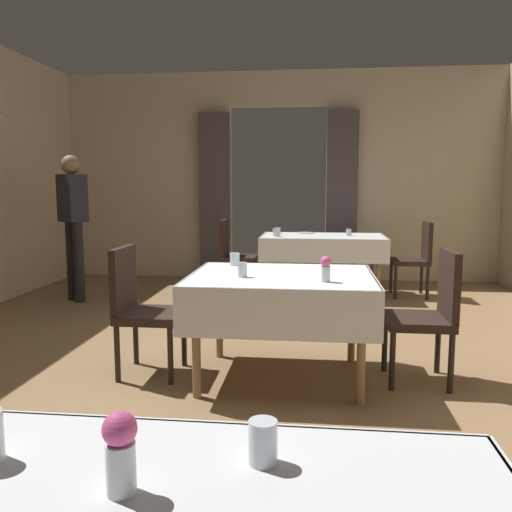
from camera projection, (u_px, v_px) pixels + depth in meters
name	position (u px, v px, depth m)	size (l,w,h in m)	color
ground	(236.00, 379.00, 3.72)	(10.08, 10.08, 0.00)	olive
wall_back	(278.00, 176.00, 7.64)	(6.40, 0.27, 3.00)	beige
dining_table_mid	(282.00, 289.00, 3.66)	(1.28, 1.06, 0.75)	olive
dining_table_far	(323.00, 243.00, 6.54)	(1.54, 0.89, 0.75)	olive
chair_mid_right	(430.00, 310.00, 3.60)	(0.44, 0.44, 0.93)	black
chair_mid_left	(140.00, 304.00, 3.77)	(0.44, 0.44, 0.93)	black
chair_far_right	(417.00, 255.00, 6.45)	(0.44, 0.44, 0.93)	black
chair_far_left	(233.00, 252.00, 6.78)	(0.44, 0.44, 0.93)	black
flower_vase_near	(120.00, 450.00, 1.03)	(0.07, 0.07, 0.17)	silver
glass_near_c	(263.00, 442.00, 1.15)	(0.06, 0.06, 0.10)	silver
flower_vase_mid	(326.00, 268.00, 3.35)	(0.07, 0.07, 0.17)	silver
glass_mid_b	(242.00, 270.00, 3.53)	(0.07, 0.07, 0.10)	silver
glass_mid_c	(235.00, 259.00, 4.05)	(0.08, 0.08, 0.10)	silver
plate_far_a	(306.00, 233.00, 6.83)	(0.21, 0.21, 0.01)	white
glass_far_b	(276.00, 232.00, 6.41)	(0.08, 0.08, 0.10)	silver
glass_far_c	(277.00, 231.00, 6.77)	(0.08, 0.08, 0.08)	silver
glass_far_d	(349.00, 232.00, 6.52)	(0.07, 0.07, 0.08)	silver
person_waiter_by_doorway	(73.00, 215.00, 6.12)	(0.42, 0.40, 1.72)	black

